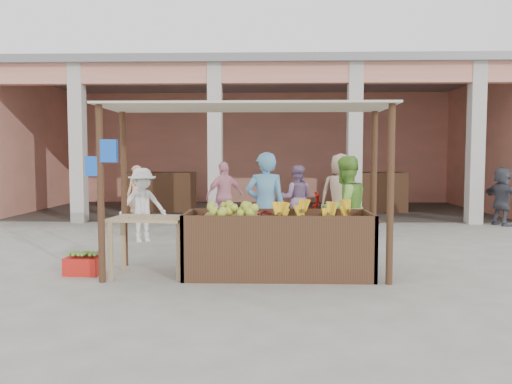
{
  "coord_description": "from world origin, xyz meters",
  "views": [
    {
      "loc": [
        0.38,
        -6.95,
        1.67
      ],
      "look_at": [
        0.16,
        1.2,
        1.1
      ],
      "focal_mm": 35.0,
      "sensor_mm": 36.0,
      "label": 1
    }
  ],
  "objects_px": {
    "side_table": "(149,227)",
    "red_crate": "(84,266)",
    "fruit_stall": "(278,247)",
    "motorcycle": "(289,219)",
    "vendor_blue": "(265,203)",
    "vendor_green": "(345,206)"
  },
  "relations": [
    {
      "from": "vendor_blue",
      "to": "motorcycle",
      "type": "bearing_deg",
      "value": -112.83
    },
    {
      "from": "side_table",
      "to": "red_crate",
      "type": "bearing_deg",
      "value": -176.33
    },
    {
      "from": "fruit_stall",
      "to": "red_crate",
      "type": "relative_size",
      "value": 5.37
    },
    {
      "from": "fruit_stall",
      "to": "vendor_blue",
      "type": "bearing_deg",
      "value": 100.62
    },
    {
      "from": "red_crate",
      "to": "motorcycle",
      "type": "distance_m",
      "value": 3.71
    },
    {
      "from": "red_crate",
      "to": "motorcycle",
      "type": "xyz_separation_m",
      "value": [
        3.0,
        2.15,
        0.41
      ]
    },
    {
      "from": "fruit_stall",
      "to": "motorcycle",
      "type": "relative_size",
      "value": 1.27
    },
    {
      "from": "vendor_green",
      "to": "fruit_stall",
      "type": "bearing_deg",
      "value": 10.07
    },
    {
      "from": "fruit_stall",
      "to": "motorcycle",
      "type": "xyz_separation_m",
      "value": [
        0.23,
        2.15,
        0.13
      ]
    },
    {
      "from": "vendor_blue",
      "to": "vendor_green",
      "type": "relative_size",
      "value": 1.05
    },
    {
      "from": "side_table",
      "to": "vendor_blue",
      "type": "relative_size",
      "value": 0.58
    },
    {
      "from": "motorcycle",
      "to": "vendor_green",
      "type": "bearing_deg",
      "value": -146.01
    },
    {
      "from": "vendor_green",
      "to": "side_table",
      "type": "bearing_deg",
      "value": -12.42
    },
    {
      "from": "red_crate",
      "to": "side_table",
      "type": "bearing_deg",
      "value": 1.62
    },
    {
      "from": "fruit_stall",
      "to": "vendor_green",
      "type": "distance_m",
      "value": 1.52
    },
    {
      "from": "vendor_blue",
      "to": "vendor_green",
      "type": "height_order",
      "value": "vendor_blue"
    },
    {
      "from": "fruit_stall",
      "to": "vendor_green",
      "type": "height_order",
      "value": "vendor_green"
    },
    {
      "from": "fruit_stall",
      "to": "side_table",
      "type": "xyz_separation_m",
      "value": [
        -1.81,
        -0.04,
        0.29
      ]
    },
    {
      "from": "fruit_stall",
      "to": "red_crate",
      "type": "bearing_deg",
      "value": -179.87
    },
    {
      "from": "fruit_stall",
      "to": "vendor_blue",
      "type": "xyz_separation_m",
      "value": [
        -0.19,
        0.99,
        0.53
      ]
    },
    {
      "from": "motorcycle",
      "to": "side_table",
      "type": "bearing_deg",
      "value": 135.88
    },
    {
      "from": "fruit_stall",
      "to": "red_crate",
      "type": "xyz_separation_m",
      "value": [
        -2.77,
        -0.01,
        -0.27
      ]
    }
  ]
}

